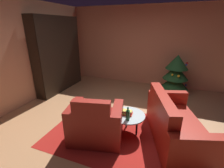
{
  "coord_description": "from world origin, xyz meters",
  "views": [
    {
      "loc": [
        0.87,
        -2.7,
        2.01
      ],
      "look_at": [
        -0.18,
        0.08,
        0.9
      ],
      "focal_mm": 25.36,
      "sensor_mm": 36.0,
      "label": 1
    }
  ],
  "objects_px": {
    "couch_red": "(174,126)",
    "book_stack_on_table": "(127,112)",
    "bottle_on_table": "(128,115)",
    "decorated_tree": "(176,74)",
    "bookshelf_unit": "(61,55)",
    "armchair_red": "(96,125)",
    "coffee_table": "(128,116)"
  },
  "relations": [
    {
      "from": "decorated_tree",
      "to": "coffee_table",
      "type": "bearing_deg",
      "value": -108.45
    },
    {
      "from": "couch_red",
      "to": "book_stack_on_table",
      "type": "height_order",
      "value": "couch_red"
    },
    {
      "from": "armchair_red",
      "to": "couch_red",
      "type": "height_order",
      "value": "armchair_red"
    },
    {
      "from": "couch_red",
      "to": "coffee_table",
      "type": "distance_m",
      "value": 0.84
    },
    {
      "from": "bookshelf_unit",
      "to": "armchair_red",
      "type": "relative_size",
      "value": 2.13
    },
    {
      "from": "armchair_red",
      "to": "decorated_tree",
      "type": "distance_m",
      "value": 3.16
    },
    {
      "from": "bookshelf_unit",
      "to": "book_stack_on_table",
      "type": "relative_size",
      "value": 10.6
    },
    {
      "from": "decorated_tree",
      "to": "armchair_red",
      "type": "bearing_deg",
      "value": -114.65
    },
    {
      "from": "book_stack_on_table",
      "to": "bookshelf_unit",
      "type": "bearing_deg",
      "value": 148.86
    },
    {
      "from": "armchair_red",
      "to": "book_stack_on_table",
      "type": "bearing_deg",
      "value": 41.19
    },
    {
      "from": "coffee_table",
      "to": "couch_red",
      "type": "bearing_deg",
      "value": 6.52
    },
    {
      "from": "armchair_red",
      "to": "coffee_table",
      "type": "bearing_deg",
      "value": 39.4
    },
    {
      "from": "couch_red",
      "to": "decorated_tree",
      "type": "relative_size",
      "value": 1.49
    },
    {
      "from": "book_stack_on_table",
      "to": "bottle_on_table",
      "type": "relative_size",
      "value": 0.85
    },
    {
      "from": "bookshelf_unit",
      "to": "bottle_on_table",
      "type": "bearing_deg",
      "value": -33.23
    },
    {
      "from": "decorated_tree",
      "to": "bookshelf_unit",
      "type": "bearing_deg",
      "value": -166.27
    },
    {
      "from": "coffee_table",
      "to": "bookshelf_unit",
      "type": "bearing_deg",
      "value": 149.1
    },
    {
      "from": "coffee_table",
      "to": "book_stack_on_table",
      "type": "bearing_deg",
      "value": 176.9
    },
    {
      "from": "couch_red",
      "to": "bottle_on_table",
      "type": "xyz_separation_m",
      "value": [
        -0.8,
        -0.27,
        0.21
      ]
    },
    {
      "from": "coffee_table",
      "to": "book_stack_on_table",
      "type": "xyz_separation_m",
      "value": [
        -0.03,
        0.0,
        0.08
      ]
    },
    {
      "from": "armchair_red",
      "to": "decorated_tree",
      "type": "relative_size",
      "value": 0.89
    },
    {
      "from": "book_stack_on_table",
      "to": "decorated_tree",
      "type": "xyz_separation_m",
      "value": [
        0.85,
        2.46,
        0.16
      ]
    },
    {
      "from": "bookshelf_unit",
      "to": "coffee_table",
      "type": "relative_size",
      "value": 3.55
    },
    {
      "from": "armchair_red",
      "to": "bottle_on_table",
      "type": "height_order",
      "value": "armchair_red"
    },
    {
      "from": "book_stack_on_table",
      "to": "decorated_tree",
      "type": "distance_m",
      "value": 2.6
    },
    {
      "from": "bookshelf_unit",
      "to": "coffee_table",
      "type": "xyz_separation_m",
      "value": [
        2.68,
        -1.6,
        -0.74
      ]
    },
    {
      "from": "armchair_red",
      "to": "coffee_table",
      "type": "height_order",
      "value": "armchair_red"
    },
    {
      "from": "bookshelf_unit",
      "to": "armchair_red",
      "type": "xyz_separation_m",
      "value": [
        2.18,
        -2.01,
        -0.78
      ]
    },
    {
      "from": "couch_red",
      "to": "coffee_table",
      "type": "relative_size",
      "value": 2.8
    },
    {
      "from": "couch_red",
      "to": "bottle_on_table",
      "type": "relative_size",
      "value": 7.14
    },
    {
      "from": "bottle_on_table",
      "to": "decorated_tree",
      "type": "xyz_separation_m",
      "value": [
        0.79,
        2.63,
        0.11
      ]
    },
    {
      "from": "bottle_on_table",
      "to": "armchair_red",
      "type": "bearing_deg",
      "value": -156.21
    }
  ]
}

